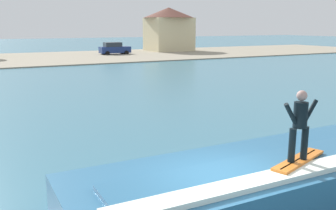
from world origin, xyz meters
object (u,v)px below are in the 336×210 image
object	(u,v)px
surfer	(300,122)
house_gabled_white	(169,27)
car_far_shore	(114,49)
surfboard	(299,160)
wave_crest	(260,178)

from	to	relation	value
surfer	house_gabled_white	xyz separation A→B (m)	(22.85, 50.42, 1.96)
surfer	car_far_shore	bearing A→B (deg)	75.63
surfboard	house_gabled_white	xyz separation A→B (m)	(22.73, 50.36, 2.92)
car_far_shore	house_gabled_white	size ratio (longest dim) A/B	0.53
surfer	car_far_shore	xyz separation A→B (m)	(12.04, 47.00, -1.08)
surfer	house_gabled_white	distance (m)	55.39
wave_crest	surfboard	bearing A→B (deg)	-46.16
surfboard	car_far_shore	distance (m)	48.43
surfer	car_far_shore	world-z (taller)	surfer
house_gabled_white	wave_crest	bearing A→B (deg)	-115.13
wave_crest	surfboard	size ratio (longest dim) A/B	4.78
surfer	surfboard	bearing A→B (deg)	25.72
car_far_shore	house_gabled_white	distance (m)	11.74
surfboard	surfer	xyz separation A→B (m)	(-0.12, -0.06, 0.96)
surfboard	surfer	world-z (taller)	surfer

